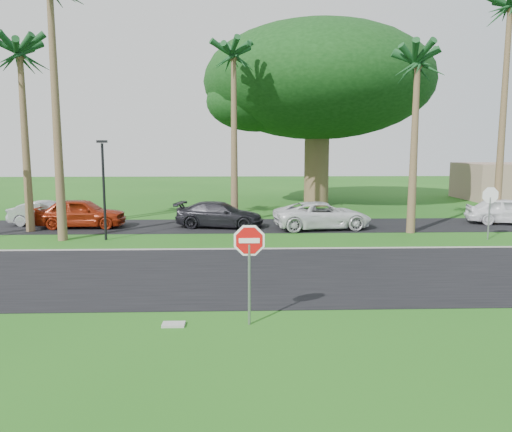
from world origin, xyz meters
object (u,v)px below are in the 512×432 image
at_px(stop_sign_far, 490,202).
at_px(car_red, 81,213).
at_px(car_silver, 47,214).
at_px(car_pickup, 507,211).
at_px(car_dark, 220,215).
at_px(car_minivan, 322,216).
at_px(stop_sign_near, 249,254).

relative_size(stop_sign_far, car_red, 0.56).
height_order(stop_sign_far, car_red, stop_sign_far).
height_order(car_silver, car_pickup, car_pickup).
relative_size(car_dark, car_pickup, 1.10).
xyz_separation_m(stop_sign_far, car_minivan, (-7.31, 3.30, -1.06)).
bearing_deg(car_minivan, car_silver, 76.35).
relative_size(car_silver, car_red, 0.87).
relative_size(car_silver, car_minivan, 0.78).
bearing_deg(car_pickup, stop_sign_near, 148.24).
xyz_separation_m(car_silver, car_dark, (9.58, -0.99, 0.02)).
relative_size(car_red, car_dark, 0.98).
bearing_deg(car_red, car_minivan, -94.07).
relative_size(car_silver, car_pickup, 0.93).
bearing_deg(car_minivan, car_pickup, -90.00).
relative_size(car_silver, car_dark, 0.85).
height_order(stop_sign_far, car_minivan, stop_sign_far).
bearing_deg(stop_sign_far, car_red, -11.55).
relative_size(car_dark, car_minivan, 0.92).
xyz_separation_m(car_minivan, car_pickup, (10.71, 1.36, 0.02)).
bearing_deg(car_minivan, stop_sign_near, 156.42).
bearing_deg(stop_sign_near, car_red, 119.98).
height_order(stop_sign_near, car_red, stop_sign_near).
bearing_deg(stop_sign_near, car_minivan, 73.66).
bearing_deg(car_silver, car_dark, -90.62).
relative_size(stop_sign_far, car_silver, 0.65).
bearing_deg(car_silver, stop_sign_near, -140.53).
height_order(car_red, car_dark, car_red).
bearing_deg(car_red, car_pickup, -89.10).
distance_m(car_red, car_minivan, 12.95).
xyz_separation_m(stop_sign_near, car_silver, (-10.87, 15.99, -1.11)).
height_order(car_silver, car_dark, car_dark).
distance_m(stop_sign_far, car_minivan, 8.09).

